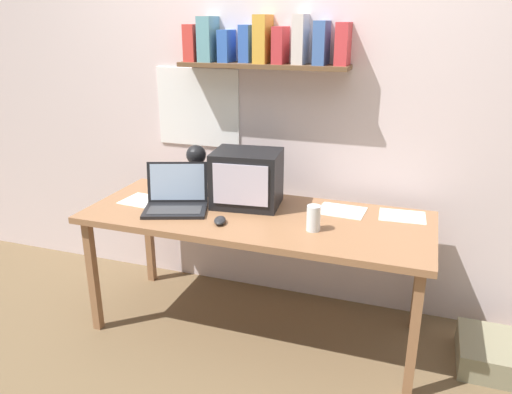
# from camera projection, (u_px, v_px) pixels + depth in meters

# --- Properties ---
(ground_plane) EXTENTS (12.00, 12.00, 0.00)m
(ground_plane) POSITION_uv_depth(u_px,v_px,m) (256.00, 327.00, 2.92)
(ground_plane) COLOR brown
(back_wall) EXTENTS (5.60, 0.24, 2.60)m
(back_wall) POSITION_uv_depth(u_px,v_px,m) (283.00, 90.00, 2.92)
(back_wall) COLOR silver
(back_wall) RESTS_ON ground_plane
(corner_desk) EXTENTS (1.86, 0.73, 0.71)m
(corner_desk) POSITION_uv_depth(u_px,v_px,m) (256.00, 224.00, 2.70)
(corner_desk) COLOR #936442
(corner_desk) RESTS_ON ground_plane
(crt_monitor) EXTENTS (0.40, 0.33, 0.31)m
(crt_monitor) POSITION_uv_depth(u_px,v_px,m) (247.00, 178.00, 2.78)
(crt_monitor) COLOR black
(crt_monitor) RESTS_ON corner_desk
(laptop) EXTENTS (0.41, 0.36, 0.24)m
(laptop) POSITION_uv_depth(u_px,v_px,m) (176.00, 198.00, 2.75)
(laptop) COLOR black
(laptop) RESTS_ON corner_desk
(desk_lamp) EXTENTS (0.14, 0.20, 0.32)m
(desk_lamp) POSITION_uv_depth(u_px,v_px,m) (197.00, 162.00, 2.88)
(desk_lamp) COLOR black
(desk_lamp) RESTS_ON corner_desk
(juice_glass) EXTENTS (0.07, 0.07, 0.13)m
(juice_glass) POSITION_uv_depth(u_px,v_px,m) (313.00, 219.00, 2.46)
(juice_glass) COLOR white
(juice_glass) RESTS_ON corner_desk
(computer_mouse) EXTENTS (0.09, 0.12, 0.03)m
(computer_mouse) POSITION_uv_depth(u_px,v_px,m) (220.00, 221.00, 2.56)
(computer_mouse) COLOR #232326
(computer_mouse) RESTS_ON corner_desk
(printed_handout) EXTENTS (0.22, 0.22, 0.00)m
(printed_handout) POSITION_uv_depth(u_px,v_px,m) (141.00, 200.00, 2.89)
(printed_handout) COLOR white
(printed_handout) RESTS_ON corner_desk
(loose_paper_near_laptop) EXTENTS (0.25, 0.20, 0.00)m
(loose_paper_near_laptop) POSITION_uv_depth(u_px,v_px,m) (402.00, 216.00, 2.65)
(loose_paper_near_laptop) COLOR white
(loose_paper_near_laptop) RESTS_ON corner_desk
(open_notebook) EXTENTS (0.26, 0.21, 0.00)m
(open_notebook) POSITION_uv_depth(u_px,v_px,m) (342.00, 211.00, 2.73)
(open_notebook) COLOR white
(open_notebook) RESTS_ON corner_desk
(floor_cushion) EXTENTS (0.38, 0.38, 0.14)m
(floor_cushion) POSITION_uv_depth(u_px,v_px,m) (497.00, 354.00, 2.57)
(floor_cushion) COLOR gray
(floor_cushion) RESTS_ON ground_plane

